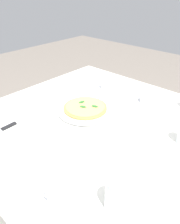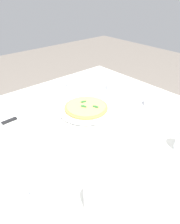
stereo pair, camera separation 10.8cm
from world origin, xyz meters
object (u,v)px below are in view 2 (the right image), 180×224
pizza (86,107)px  menu_card (98,136)px  pizza_plate (86,109)px  coffee_cup_right_edge (72,83)px  coffee_cup_near_left (151,102)px  napkin_folded (0,127)px  water_glass_near_right (96,196)px  coffee_cup_far_right (112,86)px  coffee_cup_back_corner (23,179)px

pizza → menu_card: bearing=61.6°
pizza_plate → coffee_cup_right_edge: size_ratio=2.32×
coffee_cup_near_left → napkin_folded: coffee_cup_near_left is taller
water_glass_near_right → coffee_cup_right_edge: bearing=-122.0°
coffee_cup_far_right → water_glass_near_right: size_ratio=1.07×
coffee_cup_right_edge → water_glass_near_right: 0.89m
pizza_plate → water_glass_near_right: bearing=53.1°
coffee_cup_back_corner → napkin_folded: coffee_cup_back_corner is taller
coffee_cup_far_right → napkin_folded: 0.72m
pizza_plate → coffee_cup_right_edge: 0.32m
coffee_cup_far_right → water_glass_near_right: water_glass_near_right is taller
menu_card → coffee_cup_far_right: bearing=121.8°
pizza_plate → coffee_cup_right_edge: (-0.12, -0.29, 0.02)m
coffee_cup_right_edge → water_glass_near_right: (0.47, 0.75, 0.02)m
coffee_cup_right_edge → water_glass_near_right: water_glass_near_right is taller
coffee_cup_near_left → water_glass_near_right: 0.71m
pizza → coffee_cup_right_edge: coffee_cup_right_edge is taller
napkin_folded → menu_card: (-0.29, 0.38, 0.02)m
coffee_cup_near_left → coffee_cup_back_corner: 0.79m
pizza_plate → pizza: 0.01m
coffee_cup_far_right → napkin_folded: size_ratio=0.58×
pizza → menu_card: size_ratio=2.62×
coffee_cup_near_left → coffee_cup_far_right: size_ratio=0.98×
water_glass_near_right → menu_card: 0.32m
coffee_cup_far_right → coffee_cup_right_edge: bearing=-48.2°
coffee_cup_back_corner → water_glass_near_right: water_glass_near_right is taller
coffee_cup_near_left → water_glass_near_right: bearing=21.7°
pizza_plate → coffee_cup_right_edge: bearing=-113.2°
coffee_cup_back_corner → water_glass_near_right: 0.26m
pizza → coffee_cup_near_left: (-0.31, 0.20, 0.01)m
coffee_cup_far_right → coffee_cup_back_corner: (0.78, 0.33, 0.00)m
coffee_cup_near_left → water_glass_near_right: water_glass_near_right is taller
pizza → coffee_cup_far_right: 0.32m
napkin_folded → menu_card: size_ratio=2.55×
coffee_cup_back_corner → menu_card: size_ratio=1.47×
coffee_cup_right_edge → water_glass_near_right: bearing=58.0°
coffee_cup_near_left → coffee_cup_far_right: coffee_cup_near_left is taller
coffee_cup_far_right → pizza_plate: bearing=17.3°
pizza → coffee_cup_right_edge: (-0.12, -0.29, 0.01)m
napkin_folded → coffee_cup_near_left: bearing=150.2°
coffee_cup_far_right → coffee_cup_right_edge: size_ratio=1.02×
pizza_plate → coffee_cup_far_right: 0.32m
coffee_cup_back_corner → menu_card: 0.35m
pizza_plate → coffee_cup_back_corner: (0.48, 0.24, 0.02)m
coffee_cup_near_left → menu_card: coffee_cup_near_left is taller
pizza_plate → coffee_cup_near_left: bearing=146.9°
napkin_folded → menu_card: menu_card is taller
pizza → coffee_cup_near_left: coffee_cup_near_left is taller
pizza → pizza_plate: bearing=8.7°
pizza_plate → napkin_folded: bearing=-19.1°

